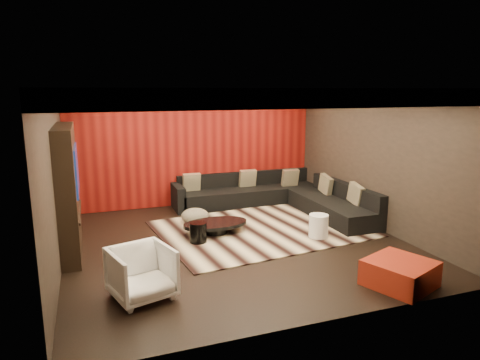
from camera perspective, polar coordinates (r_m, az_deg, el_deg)
name	(u,v)px	position (r m, az deg, el deg)	size (l,w,h in m)	color
floor	(236,243)	(8.06, -0.56, -8.38)	(6.00, 6.00, 0.02)	black
ceiling	(235,88)	(7.56, -0.61, 12.11)	(6.00, 6.00, 0.02)	silver
wall_back	(195,148)	(10.54, -6.01, 4.28)	(6.00, 0.02, 2.80)	black
wall_left	(54,180)	(7.29, -23.54, -0.03)	(0.02, 6.00, 2.80)	black
wall_right	(375,160)	(9.12, 17.59, 2.61)	(0.02, 6.00, 2.80)	black
red_feature_wall	(195,148)	(10.50, -5.96, 4.26)	(5.98, 0.05, 2.78)	#6B0C0A
soffit_back	(197,94)	(10.15, -5.74, 11.31)	(6.00, 0.60, 0.22)	silver
soffit_front	(313,98)	(5.09, 9.65, 10.72)	(6.00, 0.60, 0.22)	silver
soffit_left	(69,96)	(7.14, -21.88, 10.33)	(0.60, 4.80, 0.22)	silver
soffit_right	(366,95)	(8.83, 16.49, 10.82)	(0.60, 4.80, 0.22)	silver
cove_back	(201,98)	(9.82, -5.23, 10.78)	(4.80, 0.08, 0.04)	#FFD899
cove_front	(299,105)	(5.39, 7.82, 9.87)	(4.80, 0.08, 0.04)	#FFD899
cove_left	(93,102)	(7.14, -19.07, 9.80)	(0.08, 4.80, 0.04)	#FFD899
cove_right	(351,100)	(8.63, 14.60, 10.31)	(0.08, 4.80, 0.04)	#FFD899
tv_surround	(68,190)	(7.92, -21.96, -1.23)	(0.30, 2.00, 2.20)	black
tv_screen	(76,169)	(7.85, -20.99, 1.34)	(0.04, 1.30, 0.80)	black
tv_shelf	(80,211)	(8.01, -20.60, -3.94)	(0.04, 1.60, 0.04)	black
rug	(261,229)	(8.78, 2.78, -6.53)	(4.00, 3.00, 0.02)	beige
coffee_table	(215,227)	(8.50, -3.30, -6.31)	(1.29, 1.29, 0.22)	black
drum_stool	(198,232)	(7.99, -5.61, -6.95)	(0.32, 0.32, 0.38)	black
striped_pouf	(195,216)	(9.10, -6.02, -4.79)	(0.58, 0.58, 0.32)	beige
white_side_table	(318,226)	(8.36, 10.42, -6.09)	(0.37, 0.37, 0.46)	white
orange_ottoman	(400,273)	(6.73, 20.53, -11.57)	(0.84, 0.84, 0.38)	#AE2B16
armchair	(142,273)	(6.05, -12.97, -12.01)	(0.77, 0.79, 0.72)	white
sectional_sofa	(278,198)	(10.26, 5.15, -2.38)	(3.65, 3.50, 0.75)	black
throw_pillows	(280,183)	(10.21, 5.36, -0.39)	(3.27, 2.72, 0.50)	beige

